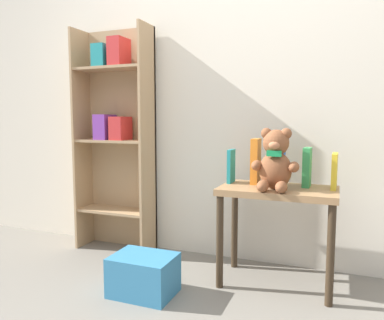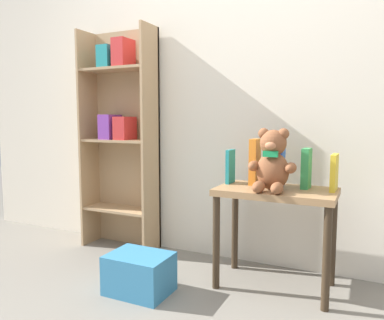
# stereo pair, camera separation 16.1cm
# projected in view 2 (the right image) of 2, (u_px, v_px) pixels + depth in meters

# --- Properties ---
(wall_back) EXTENTS (4.80, 0.06, 2.50)m
(wall_back) POSITION_uv_depth(u_px,v_px,m) (258.00, 69.00, 2.36)
(wall_back) COLOR silver
(wall_back) RESTS_ON ground_plane
(bookshelf_side) EXTENTS (0.56, 0.22, 1.57)m
(bookshelf_side) POSITION_uv_depth(u_px,v_px,m) (121.00, 129.00, 2.70)
(bookshelf_side) COLOR tan
(bookshelf_side) RESTS_ON ground_plane
(display_table) EXTENTS (0.64, 0.38, 0.56)m
(display_table) POSITION_uv_depth(u_px,v_px,m) (276.00, 206.00, 2.06)
(display_table) COLOR #9E754C
(display_table) RESTS_ON ground_plane
(teddy_bear) EXTENTS (0.25, 0.23, 0.33)m
(teddy_bear) POSITION_uv_depth(u_px,v_px,m) (272.00, 162.00, 1.98)
(teddy_bear) COLOR brown
(teddy_bear) RESTS_ON display_table
(book_standing_teal) EXTENTS (0.02, 0.11, 0.20)m
(book_standing_teal) POSITION_uv_depth(u_px,v_px,m) (230.00, 166.00, 2.21)
(book_standing_teal) COLOR teal
(book_standing_teal) RESTS_ON display_table
(book_standing_orange) EXTENTS (0.04, 0.11, 0.27)m
(book_standing_orange) POSITION_uv_depth(u_px,v_px,m) (255.00, 162.00, 2.16)
(book_standing_orange) COLOR orange
(book_standing_orange) RESTS_ON display_table
(book_standing_blue) EXTENTS (0.04, 0.11, 0.22)m
(book_standing_blue) POSITION_uv_depth(u_px,v_px,m) (280.00, 167.00, 2.11)
(book_standing_blue) COLOR #2D51B7
(book_standing_blue) RESTS_ON display_table
(book_standing_green) EXTENTS (0.04, 0.11, 0.22)m
(book_standing_green) POSITION_uv_depth(u_px,v_px,m) (306.00, 168.00, 2.04)
(book_standing_green) COLOR #33934C
(book_standing_green) RESTS_ON display_table
(book_standing_yellow) EXTENTS (0.03, 0.15, 0.19)m
(book_standing_yellow) POSITION_uv_depth(u_px,v_px,m) (334.00, 172.00, 1.98)
(book_standing_yellow) COLOR gold
(book_standing_yellow) RESTS_ON display_table
(storage_bin) EXTENTS (0.33, 0.25, 0.21)m
(storage_bin) POSITION_uv_depth(u_px,v_px,m) (139.00, 273.00, 2.02)
(storage_bin) COLOR teal
(storage_bin) RESTS_ON ground_plane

